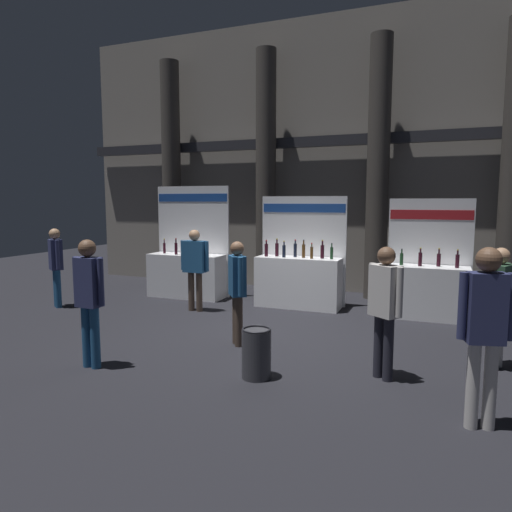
# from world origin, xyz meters

# --- Properties ---
(ground_plane) EXTENTS (26.34, 26.34, 0.00)m
(ground_plane) POSITION_xyz_m (0.00, 0.00, 0.00)
(ground_plane) COLOR black
(hall_colonnade) EXTENTS (13.17, 1.01, 6.56)m
(hall_colonnade) POSITION_xyz_m (-0.00, 4.25, 3.21)
(hall_colonnade) COLOR gray
(hall_colonnade) RESTS_ON ground_plane
(exhibitor_booth_0) EXTENTS (1.85, 0.66, 2.54)m
(exhibitor_booth_0) POSITION_xyz_m (-2.71, 2.30, 0.62)
(exhibitor_booth_0) COLOR white
(exhibitor_booth_0) RESTS_ON ground_plane
(exhibitor_booth_1) EXTENTS (1.84, 0.66, 2.30)m
(exhibitor_booth_1) POSITION_xyz_m (-0.03, 2.27, 0.61)
(exhibitor_booth_1) COLOR white
(exhibitor_booth_1) RESTS_ON ground_plane
(exhibitor_booth_2) EXTENTS (1.54, 0.66, 2.25)m
(exhibitor_booth_2) POSITION_xyz_m (2.49, 2.27, 0.59)
(exhibitor_booth_2) COLOR white
(exhibitor_booth_2) RESTS_ON ground_plane
(trash_bin) EXTENTS (0.37, 0.37, 0.63)m
(trash_bin) POSITION_xyz_m (0.61, -1.74, 0.32)
(trash_bin) COLOR #38383D
(trash_bin) RESTS_ON ground_plane
(visitor_0) EXTENTS (0.49, 0.28, 1.78)m
(visitor_0) POSITION_xyz_m (3.12, -2.15, 1.05)
(visitor_0) COLOR silver
(visitor_0) RESTS_ON ground_plane
(visitor_1) EXTENTS (0.62, 0.23, 1.64)m
(visitor_1) POSITION_xyz_m (-1.85, 1.13, 0.99)
(visitor_1) COLOR #47382D
(visitor_1) RESTS_ON ground_plane
(visitor_2) EXTENTS (0.38, 0.47, 1.61)m
(visitor_2) POSITION_xyz_m (3.43, -0.23, 0.95)
(visitor_2) COLOR silver
(visitor_2) RESTS_ON ground_plane
(visitor_3) EXTENTS (0.36, 0.40, 1.60)m
(visitor_3) POSITION_xyz_m (-0.16, -0.59, 0.93)
(visitor_3) COLOR #47382D
(visitor_3) RESTS_ON ground_plane
(visitor_4) EXTENTS (0.49, 0.23, 1.71)m
(visitor_4) POSITION_xyz_m (-1.56, -2.21, 1.00)
(visitor_4) COLOR navy
(visitor_4) RESTS_ON ground_plane
(visitor_5) EXTENTS (0.42, 0.36, 1.64)m
(visitor_5) POSITION_xyz_m (-4.69, 0.37, 0.96)
(visitor_5) COLOR navy
(visitor_5) RESTS_ON ground_plane
(visitor_6) EXTENTS (0.44, 0.39, 1.66)m
(visitor_6) POSITION_xyz_m (2.09, -1.18, 0.98)
(visitor_6) COLOR #23232D
(visitor_6) RESTS_ON ground_plane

